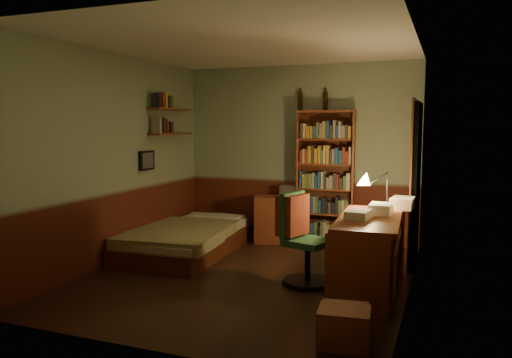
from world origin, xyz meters
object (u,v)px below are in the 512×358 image
(office_chair, at_px, (308,242))
(cardboard_box_b, at_px, (345,322))
(bed, at_px, (187,230))
(bookshelf, at_px, (325,178))
(desk, at_px, (369,255))
(mini_stereo, at_px, (291,190))
(dresser, at_px, (281,219))
(desk_lamp, at_px, (387,180))
(cardboard_box_a, at_px, (344,328))

(office_chair, relative_size, cardboard_box_b, 2.51)
(bed, relative_size, office_chair, 2.25)
(bookshelf, xyz_separation_m, office_chair, (0.26, -1.88, -0.50))
(desk, bearing_deg, bookshelf, 112.70)
(mini_stereo, bearing_deg, bookshelf, -2.45)
(bookshelf, bearing_deg, dresser, -178.61)
(mini_stereo, distance_m, desk_lamp, 2.05)
(dresser, height_order, desk, desk)
(dresser, height_order, desk_lamp, desk_lamp)
(cardboard_box_a, bearing_deg, bookshelf, 106.00)
(desk_lamp, xyz_separation_m, cardboard_box_b, (-0.11, -1.81, -0.98))
(mini_stereo, bearing_deg, desk, -51.21)
(mini_stereo, relative_size, desk_lamp, 0.45)
(dresser, bearing_deg, bookshelf, -9.47)
(bed, xyz_separation_m, bookshelf, (1.63, 1.12, 0.65))
(bookshelf, relative_size, cardboard_box_b, 5.16)
(mini_stereo, distance_m, cardboard_box_b, 3.49)
(desk_lamp, bearing_deg, cardboard_box_b, -80.22)
(dresser, height_order, office_chair, office_chair)
(desk_lamp, bearing_deg, office_chair, -128.15)
(bed, relative_size, dresser, 2.74)
(desk, height_order, cardboard_box_b, desk)
(desk_lamp, distance_m, cardboard_box_a, 2.19)
(bed, bearing_deg, mini_stereo, 43.44)
(bed, height_order, mini_stereo, mini_stereo)
(office_chair, relative_size, cardboard_box_a, 2.35)
(desk_lamp, xyz_separation_m, cardboard_box_a, (-0.08, -1.96, -0.96))
(dresser, xyz_separation_m, mini_stereo, (0.12, 0.12, 0.42))
(bed, distance_m, dresser, 1.44)
(bed, relative_size, mini_stereo, 7.25)
(dresser, height_order, bookshelf, bookshelf)
(mini_stereo, bearing_deg, dresser, -130.81)
(desk, height_order, cardboard_box_a, desk)
(desk_lamp, bearing_deg, desk, -86.41)
(mini_stereo, distance_m, bookshelf, 0.56)
(cardboard_box_a, distance_m, cardboard_box_b, 0.16)
(dresser, distance_m, desk, 2.36)
(bed, relative_size, desk, 1.44)
(bed, xyz_separation_m, desk_lamp, (2.64, -0.16, 0.79))
(bookshelf, xyz_separation_m, desk_lamp, (1.01, -1.27, 0.14))
(dresser, xyz_separation_m, office_chair, (0.90, -1.79, 0.13))
(dresser, relative_size, bookshelf, 0.40)
(office_chair, bearing_deg, dresser, 133.48)
(desk, xyz_separation_m, cardboard_box_b, (-0.01, -1.21, -0.26))
(bed, bearing_deg, desk, -19.17)
(dresser, relative_size, desk, 0.52)
(bed, height_order, bookshelf, bookshelf)
(mini_stereo, relative_size, bookshelf, 0.15)
(bed, xyz_separation_m, mini_stereo, (1.11, 1.16, 0.45))
(mini_stereo, bearing_deg, cardboard_box_b, -63.52)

